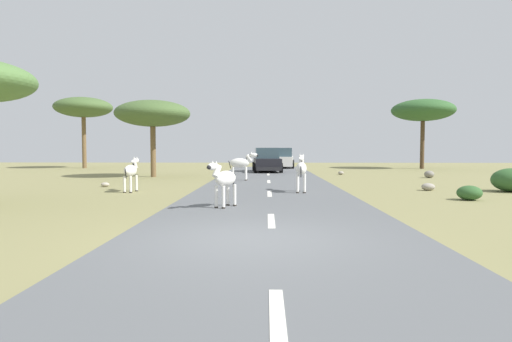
% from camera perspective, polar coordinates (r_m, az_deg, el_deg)
% --- Properties ---
extents(ground_plane, '(90.00, 90.00, 0.00)m').
position_cam_1_polar(ground_plane, '(8.29, -1.09, -9.14)').
color(ground_plane, olive).
extents(road, '(6.00, 64.00, 0.05)m').
position_cam_1_polar(road, '(8.28, 2.16, -8.98)').
color(road, '#56595B').
rests_on(road, ground_plane).
extents(lane_markings, '(0.16, 56.00, 0.01)m').
position_cam_1_polar(lane_markings, '(7.30, 2.27, -10.40)').
color(lane_markings, silver).
rests_on(lane_markings, road).
extents(zebra_0, '(0.85, 1.34, 1.36)m').
position_cam_1_polar(zebra_0, '(12.46, -4.22, -1.08)').
color(zebra_0, silver).
rests_on(zebra_0, road).
extents(zebra_1, '(0.51, 1.59, 1.50)m').
position_cam_1_polar(zebra_1, '(16.89, 5.96, 0.26)').
color(zebra_1, silver).
rests_on(zebra_1, road).
extents(zebra_2, '(0.45, 1.49, 1.41)m').
position_cam_1_polar(zebra_2, '(18.06, -16.08, 0.00)').
color(zebra_2, silver).
rests_on(zebra_2, ground_plane).
extents(zebra_3, '(1.61, 0.45, 1.52)m').
position_cam_1_polar(zebra_3, '(23.02, -1.95, 1.02)').
color(zebra_3, silver).
rests_on(zebra_3, road).
extents(car_0, '(2.24, 4.45, 1.74)m').
position_cam_1_polar(car_0, '(31.58, 1.44, 1.36)').
color(car_0, black).
rests_on(car_0, road).
extents(car_1, '(2.25, 4.45, 1.74)m').
position_cam_1_polar(car_1, '(37.92, 3.51, 1.63)').
color(car_1, white).
rests_on(car_1, road).
extents(tree_0, '(4.54, 4.54, 4.65)m').
position_cam_1_polar(tree_0, '(27.28, -13.41, 7.31)').
color(tree_0, brown).
rests_on(tree_0, ground_plane).
extents(tree_1, '(5.26, 5.26, 5.92)m').
position_cam_1_polar(tree_1, '(39.91, 21.08, 7.42)').
color(tree_1, '#4C3823').
rests_on(tree_1, ground_plane).
extents(tree_3, '(4.97, 4.97, 6.22)m').
position_cam_1_polar(tree_3, '(41.41, -21.73, 7.72)').
color(tree_3, brown).
rests_on(tree_3, ground_plane).
extents(bush_1, '(0.82, 0.74, 0.49)m').
position_cam_1_polar(bush_1, '(16.29, 26.23, -2.59)').
color(bush_1, '#2D5628').
rests_on(bush_1, ground_plane).
extents(bush_3, '(1.59, 1.43, 0.95)m').
position_cam_1_polar(bush_3, '(20.23, 30.59, -1.02)').
color(bush_3, '#2D5628').
rests_on(bush_3, ground_plane).
extents(rock_0, '(0.38, 0.30, 0.20)m').
position_cam_1_polar(rock_0, '(20.84, -19.19, -1.70)').
color(rock_0, '#A89E8C').
rests_on(rock_0, ground_plane).
extents(rock_1, '(0.36, 0.37, 0.24)m').
position_cam_1_polar(rock_1, '(29.22, 11.10, -0.25)').
color(rock_1, gray).
rests_on(rock_1, ground_plane).
extents(rock_3, '(0.57, 0.56, 0.43)m').
position_cam_1_polar(rock_3, '(27.62, 21.79, -0.40)').
color(rock_3, gray).
rests_on(rock_3, ground_plane).
extents(rock_4, '(0.55, 0.44, 0.31)m').
position_cam_1_polar(rock_4, '(19.31, 21.67, -1.94)').
color(rock_4, gray).
rests_on(rock_4, ground_plane).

